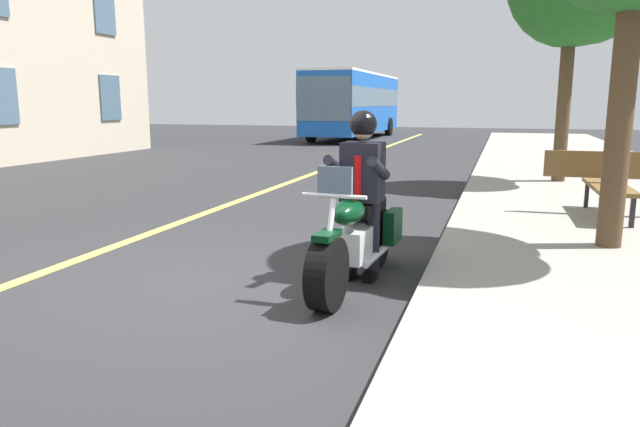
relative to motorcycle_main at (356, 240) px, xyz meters
The scene contains 6 objects.
ground_plane 1.48m from the motorcycle_main, 69.02° to the right, with size 80.00×80.00×0.00m, color #28282B.
lane_center_stripe 3.39m from the motorcycle_main, 81.34° to the right, with size 60.00×0.16×0.01m, color #E5DB4C.
motorcycle_main is the anchor object (origin of this frame).
rider_main 0.61m from the motorcycle_main, behind, with size 0.64×0.57×1.74m.
bus_near 25.08m from the motorcycle_main, 165.86° to the right, with size 11.05×2.70×3.30m.
bench_sidewalk 4.86m from the motorcycle_main, 143.55° to the left, with size 1.81×1.80×0.95m.
Camera 1 is at (5.06, 2.68, 1.81)m, focal length 32.72 mm.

